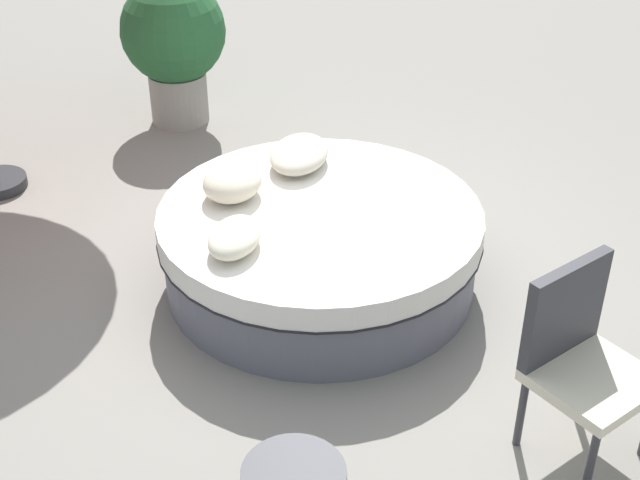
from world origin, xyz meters
TOP-DOWN VIEW (x-y plane):
  - ground_plane at (0.00, 0.00)m, footprint 16.00×16.00m
  - round_bed at (0.00, 0.00)m, footprint 1.98×1.98m
  - throw_pillow_0 at (0.55, 0.26)m, footprint 0.55×0.37m
  - throw_pillow_1 at (0.05, 0.56)m, footprint 0.42×0.36m
  - throw_pillow_2 at (-0.52, 0.37)m, footprint 0.43×0.28m
  - patio_chair at (-1.05, -1.49)m, footprint 0.72×0.72m
  - planter at (2.11, 1.70)m, footprint 0.86×0.86m

SIDE VIEW (x-z plane):
  - ground_plane at x=0.00m, z-range 0.00..0.00m
  - round_bed at x=0.00m, z-range 0.01..0.53m
  - patio_chair at x=-1.05m, z-range 0.07..1.05m
  - throw_pillow_2 at x=-0.52m, z-range 0.53..0.68m
  - throw_pillow_0 at x=0.55m, z-range 0.53..0.69m
  - throw_pillow_1 at x=0.05m, z-range 0.53..0.73m
  - planter at x=2.11m, z-range 0.10..1.34m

